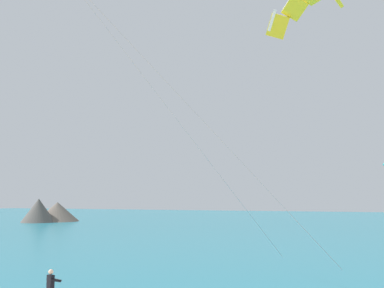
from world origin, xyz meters
The scene contains 4 objects.
sea centered at (0.00, 71.48, 0.10)m, with size 200.00×120.00×0.20m, color teal.
kitesurfer centered at (0.38, 12.25, 0.94)m, with size 0.66×0.65×1.69m.
kite_primary centered at (11.15, 21.58, 16.44)m, with size 13.08×11.40×16.32m.
headland_left centered at (-37.08, 65.42, 1.95)m, with size 8.55×10.94×4.32m.
Camera 1 is at (12.95, -5.92, 5.01)m, focal length 43.34 mm.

